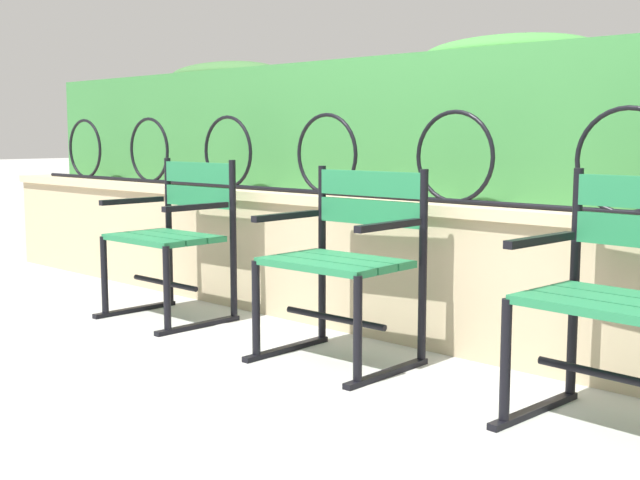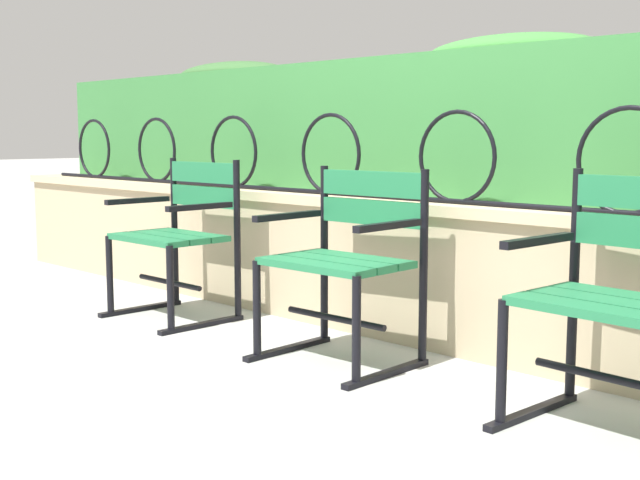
# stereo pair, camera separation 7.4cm
# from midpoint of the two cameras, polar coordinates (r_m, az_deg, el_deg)

# --- Properties ---
(ground_plane) EXTENTS (60.00, 60.00, 0.00)m
(ground_plane) POSITION_cam_midpoint_polar(r_m,az_deg,el_deg) (3.46, -1.39, -9.17)
(ground_plane) COLOR #ADADA8
(stone_wall) EXTENTS (7.40, 0.41, 0.67)m
(stone_wall) POSITION_cam_midpoint_polar(r_m,az_deg,el_deg) (3.97, 6.82, -2.04)
(stone_wall) COLOR tan
(stone_wall) RESTS_ON ground
(iron_arch_fence) EXTENTS (6.86, 0.02, 0.42)m
(iron_arch_fence) POSITION_cam_midpoint_polar(r_m,az_deg,el_deg) (3.97, 4.31, 5.49)
(iron_arch_fence) COLOR black
(iron_arch_fence) RESTS_ON stone_wall
(hedge_row) EXTENTS (7.26, 0.54, 0.85)m
(hedge_row) POSITION_cam_midpoint_polar(r_m,az_deg,el_deg) (4.27, 10.89, 8.21)
(hedge_row) COLOR #387A3D
(hedge_row) RESTS_ON stone_wall
(park_chair_left) EXTENTS (0.61, 0.52, 0.85)m
(park_chair_left) POSITION_cam_midpoint_polar(r_m,az_deg,el_deg) (4.48, -10.43, 0.52)
(park_chair_left) COLOR #237547
(park_chair_left) RESTS_ON ground
(park_chair_centre) EXTENTS (0.63, 0.54, 0.84)m
(park_chair_centre) POSITION_cam_midpoint_polar(r_m,az_deg,el_deg) (3.56, 1.23, -1.11)
(park_chair_centre) COLOR #237547
(park_chair_centre) RESTS_ON ground
(park_chair_right) EXTENTS (0.62, 0.55, 0.86)m
(park_chair_right) POSITION_cam_midpoint_polar(r_m,az_deg,el_deg) (2.88, 19.66, -3.47)
(park_chair_right) COLOR #237547
(park_chair_right) RESTS_ON ground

